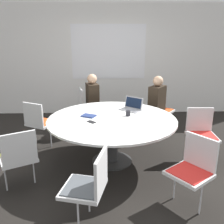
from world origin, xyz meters
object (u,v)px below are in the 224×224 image
object	(u,v)px
spiral_notebook	(89,116)
cell_phone	(91,122)
chair_1	(87,104)
coffee_cup	(128,113)
chair_3	(18,155)
chair_0	(159,107)
person_0	(158,101)
person_1	(93,98)
chair_5	(193,167)
laptop	(132,107)
chair_6	(201,131)
chair_2	(39,120)
chair_4	(89,183)

from	to	relation	value
spiral_notebook	cell_phone	xyz separation A→B (m)	(0.06, -0.27, -0.01)
chair_1	coffee_cup	size ratio (longest dim) A/B	9.80
chair_3	chair_0	bearing A→B (deg)	14.82
chair_0	cell_phone	bearing A→B (deg)	-1.79
chair_0	chair_1	world-z (taller)	same
person_0	spiral_notebook	distance (m)	1.66
person_1	chair_1	bearing A→B (deg)	-161.04
chair_3	chair_5	bearing A→B (deg)	-37.97
chair_0	chair_5	distance (m)	2.46
chair_5	coffee_cup	bearing A→B (deg)	-8.63
laptop	cell_phone	world-z (taller)	laptop
chair_6	laptop	xyz separation A→B (m)	(-1.06, 0.42, 0.29)
spiral_notebook	cell_phone	bearing A→B (deg)	-78.33
chair_2	person_1	distance (m)	1.26
coffee_cup	cell_phone	xyz separation A→B (m)	(-0.56, -0.28, -0.04)
chair_0	person_1	xyz separation A→B (m)	(-1.38, 0.06, 0.20)
chair_3	person_0	world-z (taller)	person_0
chair_1	chair_5	xyz separation A→B (m)	(1.39, -2.73, 0.00)
person_0	person_1	size ratio (longest dim) A/B	1.00
person_0	chair_1	bearing A→B (deg)	-70.52
chair_0	coffee_cup	distance (m)	1.50
person_0	person_1	bearing A→B (deg)	-63.88
chair_2	cell_phone	xyz separation A→B (m)	(0.97, -0.77, 0.24)
chair_0	chair_2	world-z (taller)	same
person_0	coffee_cup	distance (m)	1.23
chair_2	chair_6	distance (m)	2.76
chair_3	laptop	size ratio (longest dim) A/B	2.10
chair_1	chair_5	bearing A→B (deg)	12.72
chair_4	chair_6	bearing A→B (deg)	-36.36
person_1	spiral_notebook	xyz separation A→B (m)	(-0.02, -1.33, 0.04)
chair_0	chair_3	distance (m)	3.07
chair_0	laptop	bearing A→B (deg)	3.36
person_1	chair_0	bearing A→B (deg)	73.26
chair_2	chair_6	xyz separation A→B (m)	(2.69, -0.59, 0.00)
chair_5	chair_4	bearing A→B (deg)	67.28
chair_4	coffee_cup	world-z (taller)	chair_4
person_0	chair_2	bearing A→B (deg)	-37.38
coffee_cup	chair_1	bearing A→B (deg)	115.84
chair_2	chair_4	world-z (taller)	same
coffee_cup	chair_3	bearing A→B (deg)	-150.25
chair_5	laptop	world-z (taller)	laptop
chair_3	laptop	distance (m)	1.97
person_0	spiral_notebook	size ratio (longest dim) A/B	4.70
coffee_cup	chair_2	bearing A→B (deg)	162.26
chair_3	person_0	bearing A→B (deg)	12.53
chair_6	coffee_cup	xyz separation A→B (m)	(-1.16, 0.10, 0.27)
chair_0	laptop	xyz separation A→B (m)	(-0.68, -0.94, 0.29)
chair_1	spiral_notebook	bearing A→B (deg)	-9.68
chair_0	laptop	size ratio (longest dim) A/B	2.10
chair_4	coffee_cup	bearing A→B (deg)	-5.60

